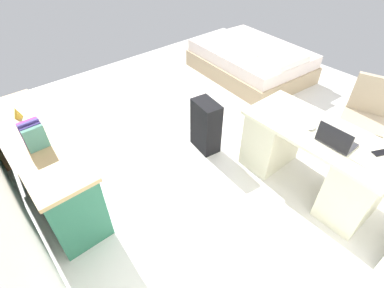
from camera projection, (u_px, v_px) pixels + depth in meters
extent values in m
plane|color=silver|center=(225.00, 136.00, 3.87)|extent=(5.87, 5.87, 0.00)
cube|color=beige|center=(320.00, 132.00, 2.77)|extent=(1.45, 0.68, 0.04)
cube|color=beige|center=(356.00, 188.00, 2.72)|extent=(0.41, 0.60, 0.69)
cube|color=beige|center=(272.00, 137.00, 3.29)|extent=(0.41, 0.60, 0.69)
cylinder|color=black|center=(348.00, 151.00, 3.60)|extent=(0.52, 0.52, 0.04)
cylinder|color=black|center=(354.00, 139.00, 3.48)|extent=(0.06, 0.06, 0.42)
cube|color=tan|center=(362.00, 122.00, 3.32)|extent=(0.58, 0.58, 0.08)
cube|color=tan|center=(374.00, 95.00, 3.28)|extent=(0.44, 0.19, 0.44)
cube|color=#28664C|center=(46.00, 166.00, 2.92)|extent=(1.76, 0.44, 0.72)
cube|color=tan|center=(32.00, 137.00, 2.67)|extent=(1.80, 0.48, 0.04)
cube|color=#225641|center=(88.00, 189.00, 2.91)|extent=(0.67, 0.01, 0.25)
cube|color=#225641|center=(58.00, 149.00, 3.37)|extent=(0.67, 0.01, 0.25)
cube|color=tan|center=(249.00, 66.00, 5.13)|extent=(2.01, 1.55, 0.28)
cube|color=silver|center=(251.00, 53.00, 4.97)|extent=(1.95, 1.49, 0.20)
cube|color=white|center=(284.00, 58.00, 4.46)|extent=(0.53, 0.72, 0.10)
cube|color=black|center=(206.00, 126.00, 3.49)|extent=(0.39, 0.27, 0.65)
cube|color=#333338|center=(336.00, 142.00, 2.62)|extent=(0.31, 0.22, 0.02)
cube|color=black|center=(334.00, 138.00, 2.51)|extent=(0.31, 0.02, 0.19)
ellipsoid|color=white|center=(311.00, 128.00, 2.77)|extent=(0.06, 0.10, 0.03)
cube|color=black|center=(380.00, 153.00, 2.52)|extent=(0.12, 0.15, 0.01)
cube|color=#4B8676|center=(36.00, 139.00, 2.45)|extent=(0.04, 0.17, 0.22)
cube|color=navy|center=(35.00, 136.00, 2.47)|extent=(0.03, 0.17, 0.22)
cube|color=#4A3D90|center=(33.00, 133.00, 2.49)|extent=(0.03, 0.17, 0.24)
cube|color=#9B2C92|center=(31.00, 132.00, 2.51)|extent=(0.04, 0.17, 0.23)
cone|color=gold|center=(17.00, 113.00, 2.84)|extent=(0.08, 0.08, 0.11)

